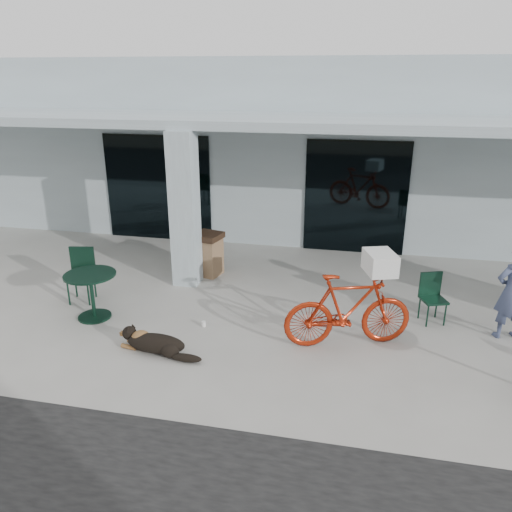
% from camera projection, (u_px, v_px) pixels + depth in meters
% --- Properties ---
extents(ground, '(80.00, 80.00, 0.00)m').
position_uv_depth(ground, '(229.00, 344.00, 8.09)').
color(ground, '#AEACA4').
rests_on(ground, ground).
extents(building, '(22.00, 7.00, 4.50)m').
position_uv_depth(building, '(300.00, 139.00, 15.11)').
color(building, silver).
rests_on(building, ground).
extents(storefront_glass_left, '(2.80, 0.06, 2.70)m').
position_uv_depth(storefront_glass_left, '(158.00, 188.00, 12.82)').
color(storefront_glass_left, black).
rests_on(storefront_glass_left, ground).
extents(storefront_glass_right, '(2.40, 0.06, 2.70)m').
position_uv_depth(storefront_glass_right, '(355.00, 198.00, 11.84)').
color(storefront_glass_right, black).
rests_on(storefront_glass_right, ground).
extents(column, '(0.50, 0.50, 3.12)m').
position_uv_depth(column, '(185.00, 210.00, 9.96)').
color(column, silver).
rests_on(column, ground).
extents(overhang, '(22.00, 2.80, 0.18)m').
position_uv_depth(overhang, '(271.00, 121.00, 10.28)').
color(overhang, silver).
rests_on(overhang, column).
extents(bicycle, '(2.13, 1.20, 1.24)m').
position_uv_depth(bicycle, '(348.00, 310.00, 7.88)').
color(bicycle, '#A5250D').
rests_on(bicycle, ground).
extents(laundry_basket, '(0.57, 0.66, 0.33)m').
position_uv_depth(laundry_basket, '(380.00, 263.00, 7.65)').
color(laundry_basket, white).
rests_on(laundry_basket, bicycle).
extents(dog, '(1.14, 0.54, 0.36)m').
position_uv_depth(dog, '(156.00, 342.00, 7.78)').
color(dog, black).
rests_on(dog, ground).
extents(cup_near_dog, '(0.08, 0.08, 0.09)m').
position_uv_depth(cup_near_dog, '(204.00, 324.00, 8.64)').
color(cup_near_dog, white).
rests_on(cup_near_dog, ground).
extents(cafe_table_near, '(0.95, 0.95, 0.84)m').
position_uv_depth(cafe_table_near, '(92.00, 296.00, 8.84)').
color(cafe_table_near, '#102F21').
rests_on(cafe_table_near, ground).
extents(cafe_chair_near, '(0.55, 0.59, 1.03)m').
position_uv_depth(cafe_chair_near, '(80.00, 276.00, 9.45)').
color(cafe_chair_near, '#102F21').
rests_on(cafe_chair_near, ground).
extents(cafe_chair_far_a, '(0.52, 0.54, 0.88)m').
position_uv_depth(cafe_chair_far_a, '(434.00, 299.00, 8.66)').
color(cafe_chair_far_a, '#102F21').
rests_on(cafe_chair_far_a, ground).
extents(trash_receptacle, '(0.66, 0.66, 0.94)m').
position_uv_depth(trash_receptacle, '(208.00, 254.00, 10.73)').
color(trash_receptacle, '#856345').
rests_on(trash_receptacle, ground).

